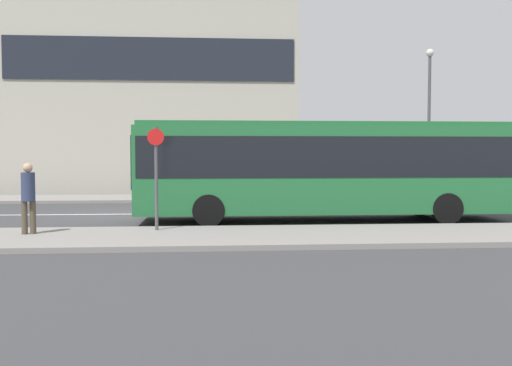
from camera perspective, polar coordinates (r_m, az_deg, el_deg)
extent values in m
plane|color=#3A3A3D|center=(20.96, -13.99, -3.05)|extent=(120.00, 120.00, 0.00)
cube|color=gray|center=(14.87, -18.01, -5.31)|extent=(44.00, 3.50, 0.13)
cube|color=gray|center=(27.11, -11.80, -1.53)|extent=(44.00, 3.50, 0.13)
cube|color=silver|center=(20.96, -13.99, -3.04)|extent=(41.80, 0.16, 0.01)
cube|color=#1E232D|center=(30.57, -10.49, 12.12)|extent=(14.90, 0.08, 2.20)
cube|color=#236B38|center=(18.40, 6.65, 1.37)|extent=(11.75, 2.55, 2.69)
cube|color=black|center=(18.40, 6.66, 2.62)|extent=(11.51, 2.58, 1.24)
cube|color=#236B38|center=(18.42, 6.68, 5.77)|extent=(11.57, 2.34, 0.14)
cube|color=black|center=(18.21, -11.87, 2.07)|extent=(0.05, 2.24, 1.62)
cube|color=yellow|center=(18.22, -11.90, 4.88)|extent=(0.04, 1.78, 0.32)
cylinder|color=black|center=(16.98, -4.77, -2.75)|extent=(0.96, 0.28, 0.96)
cylinder|color=black|center=(19.29, -4.73, -2.05)|extent=(0.96, 0.28, 0.96)
cylinder|color=black|center=(18.43, 18.53, -2.44)|extent=(0.96, 0.28, 0.96)
cylinder|color=black|center=(20.58, 16.01, -1.84)|extent=(0.96, 0.28, 0.96)
cube|color=silver|center=(27.05, 23.06, -0.82)|extent=(4.61, 1.76, 0.68)
cube|color=#21262B|center=(26.96, 22.82, 0.44)|extent=(2.54, 1.55, 0.51)
cylinder|color=black|center=(25.73, 21.03, -1.38)|extent=(0.60, 0.18, 0.60)
cylinder|color=black|center=(27.16, 19.60, -1.13)|extent=(0.60, 0.18, 0.60)
cylinder|color=#4C4233|center=(15.55, -21.41, -3.22)|extent=(0.15, 0.15, 0.84)
cylinder|color=#4C4233|center=(15.55, -22.15, -3.24)|extent=(0.15, 0.15, 0.84)
cylinder|color=#2D3856|center=(15.49, -21.83, -0.35)|extent=(0.34, 0.34, 0.73)
sphere|color=tan|center=(15.47, -21.87, 1.43)|extent=(0.24, 0.24, 0.24)
cylinder|color=#4C4C51|center=(15.37, -9.94, 0.44)|extent=(0.09, 0.09, 2.74)
cylinder|color=red|center=(15.30, -10.00, 4.55)|extent=(0.44, 0.03, 0.44)
cylinder|color=#4C4C51|center=(27.84, 16.90, 5.43)|extent=(0.14, 0.14, 6.58)
sphere|color=silver|center=(28.20, 17.00, 12.34)|extent=(0.36, 0.36, 0.36)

